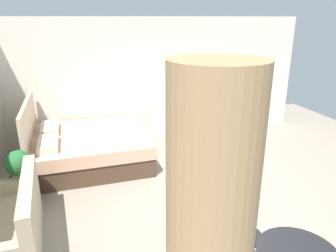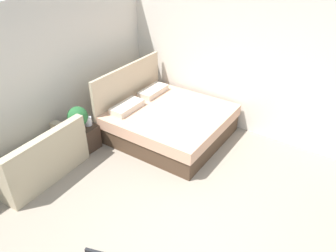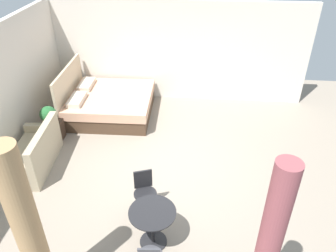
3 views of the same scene
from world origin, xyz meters
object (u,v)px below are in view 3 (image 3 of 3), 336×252
(vase, at_px, (53,117))
(cafe_chair_near_couch, at_px, (144,189))
(potted_plant, at_px, (48,115))
(balcony_table, at_px, (153,221))
(nightstand, at_px, (54,131))
(bed, at_px, (108,103))
(couch, at_px, (35,155))

(vase, relative_size, cafe_chair_near_couch, 0.19)
(potted_plant, relative_size, balcony_table, 0.65)
(vase, bearing_deg, potted_plant, -177.20)
(balcony_table, bearing_deg, potted_plant, 46.46)
(nightstand, xyz_separation_m, balcony_table, (-2.59, -2.63, 0.25))
(potted_plant, bearing_deg, vase, 2.80)
(bed, relative_size, balcony_table, 2.97)
(potted_plant, bearing_deg, cafe_chair_near_couch, -127.69)
(balcony_table, bearing_deg, couch, 58.22)
(vase, bearing_deg, balcony_table, -135.85)
(nightstand, height_order, balcony_table, balcony_table)
(bed, xyz_separation_m, couch, (-2.22, 0.97, -0.02))
(nightstand, distance_m, cafe_chair_near_couch, 3.10)
(potted_plant, xyz_separation_m, balcony_table, (-2.49, -2.62, -0.24))
(cafe_chair_near_couch, bearing_deg, bed, 24.28)
(couch, bearing_deg, vase, -1.05)
(nightstand, relative_size, vase, 2.84)
(couch, xyz_separation_m, cafe_chair_near_couch, (-1.00, -2.42, 0.23))
(potted_plant, xyz_separation_m, cafe_chair_near_couch, (-1.85, -2.39, -0.20))
(bed, bearing_deg, balcony_table, -156.49)
(balcony_table, bearing_deg, bed, 23.51)
(couch, relative_size, potted_plant, 3.39)
(vase, height_order, cafe_chair_near_couch, cafe_chair_near_couch)
(nightstand, height_order, cafe_chair_near_couch, cafe_chair_near_couch)
(nightstand, bearing_deg, cafe_chair_near_couch, -129.03)
(bed, distance_m, potted_plant, 1.71)
(vase, distance_m, cafe_chair_near_couch, 3.17)
(couch, relative_size, vase, 9.69)
(nightstand, relative_size, balcony_table, 0.64)
(vase, bearing_deg, couch, 178.95)
(potted_plant, height_order, cafe_chair_near_couch, potted_plant)
(cafe_chair_near_couch, bearing_deg, balcony_table, -160.52)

